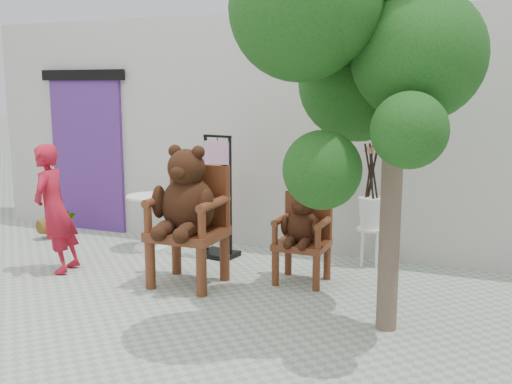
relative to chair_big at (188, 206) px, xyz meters
The scene contains 11 objects.
ground_plane 1.34m from the chair_big, 65.01° to the right, with size 60.00×60.00×0.00m, color #989F8E.
back_wall 2.30m from the chair_big, 78.59° to the left, with size 9.00×1.00×3.00m, color beige.
doorway 3.06m from the chair_big, 147.37° to the left, with size 1.40×0.11×2.33m.
chair_big is the anchor object (origin of this frame).
chair_small 1.25m from the chair_big, 25.84° to the left, with size 0.54×0.54×1.00m.
person 1.63m from the chair_big, behind, with size 0.53×0.35×1.46m, color #A31427.
cafe_table 1.62m from the chair_big, 137.54° to the left, with size 0.60×0.60×0.70m.
display_stand 1.10m from the chair_big, 99.14° to the left, with size 0.50×0.42×1.51m.
stool_bucket 2.18m from the chair_big, 40.66° to the left, with size 0.32×0.32×1.45m.
tree 2.53m from the chair_big, 13.64° to the right, with size 1.93×2.08×3.67m.
potted_plant 2.94m from the chair_big, 159.43° to the left, with size 0.41×0.36×0.46m, color black.
Camera 1 is at (2.60, -4.49, 2.10)m, focal length 42.00 mm.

